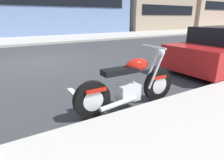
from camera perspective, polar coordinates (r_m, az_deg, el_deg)
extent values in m
plane|color=#333335|center=(7.71, -20.51, 4.94)|extent=(260.00, 260.00, 0.00)
cube|color=#ADA89E|center=(20.01, 11.09, 13.49)|extent=(120.00, 5.00, 0.14)
cube|color=silver|center=(3.73, -7.04, -7.61)|extent=(0.12, 2.20, 0.01)
cylinder|color=black|center=(3.96, 13.55, -1.40)|extent=(0.65, 0.12, 0.65)
cylinder|color=silver|center=(3.96, 13.55, -1.40)|extent=(0.36, 0.12, 0.36)
cylinder|color=black|center=(3.18, -6.00, -5.93)|extent=(0.65, 0.12, 0.65)
cylinder|color=silver|center=(3.18, -6.00, -5.93)|extent=(0.36, 0.12, 0.36)
cube|color=silver|center=(3.53, 4.87, -3.71)|extent=(0.40, 0.26, 0.30)
cube|color=black|center=(3.29, 2.51, 2.74)|extent=(0.68, 0.23, 0.10)
ellipsoid|color=#B7190F|center=(3.48, 7.52, 4.48)|extent=(0.48, 0.25, 0.24)
cube|color=#B7190F|center=(3.13, -5.27, -2.78)|extent=(0.36, 0.18, 0.06)
cube|color=#B7190F|center=(3.90, 13.53, 1.02)|extent=(0.32, 0.16, 0.06)
cylinder|color=silver|center=(3.82, 11.57, 2.96)|extent=(0.34, 0.05, 0.65)
cylinder|color=silver|center=(3.72, 12.99, 2.46)|extent=(0.34, 0.05, 0.65)
cylinder|color=silver|center=(3.66, 12.38, 9.68)|extent=(0.04, 0.62, 0.04)
sphere|color=silver|center=(3.81, 14.50, 8.04)|extent=(0.15, 0.15, 0.15)
cylinder|color=silver|center=(3.30, 1.94, -7.06)|extent=(0.71, 0.10, 0.16)
cylinder|color=black|center=(6.58, 19.44, 5.71)|extent=(0.62, 0.23, 0.62)
cube|color=black|center=(18.19, -12.76, 22.41)|extent=(11.01, 0.06, 1.10)
cube|color=black|center=(25.10, 16.84, 19.38)|extent=(8.32, 0.06, 1.10)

